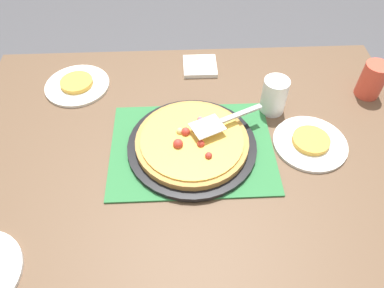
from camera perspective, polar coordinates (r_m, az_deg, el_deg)
ground_plane at (r=1.72m, az=0.00°, el=-17.00°), size 8.00×8.00×0.00m
dining_table at (r=1.16m, az=0.00°, el=-4.17°), size 1.40×1.00×0.75m
placemat at (r=1.07m, az=0.00°, el=-0.59°), size 0.48×0.36×0.01m
pizza_pan at (r=1.06m, az=0.00°, el=-0.25°), size 0.38×0.38×0.01m
pizza at (r=1.05m, az=-0.02°, el=0.46°), size 0.33×0.33×0.05m
plate_near_left at (r=1.33m, az=-17.67°, el=8.83°), size 0.22×0.22×0.01m
plate_far_right at (r=1.14m, az=18.13°, el=0.21°), size 0.22×0.22×0.01m
served_slice_left at (r=1.32m, az=-17.81°, el=9.25°), size 0.11×0.11×0.02m
served_slice_right at (r=1.13m, az=18.29°, el=0.64°), size 0.11×0.11×0.02m
cup_near at (r=1.17m, az=12.86°, el=7.45°), size 0.08×0.08×0.12m
cup_far at (r=1.34m, az=26.62°, el=9.05°), size 0.08×0.08×0.12m
pizza_server at (r=1.05m, az=4.72°, el=3.63°), size 0.23×0.14×0.01m
napkin_stack at (r=1.35m, az=1.27°, el=12.21°), size 0.12×0.12×0.02m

